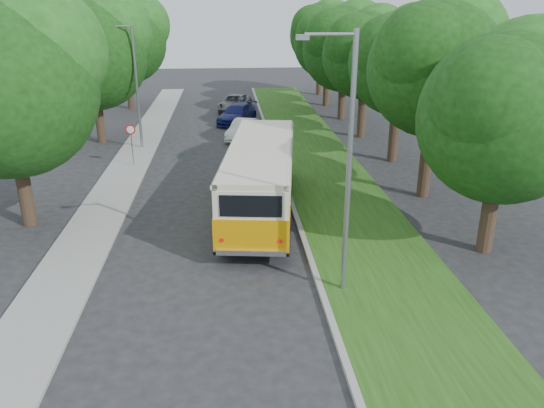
{
  "coord_description": "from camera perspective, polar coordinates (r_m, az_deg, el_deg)",
  "views": [
    {
      "loc": [
        0.78,
        -17.08,
        8.64
      ],
      "look_at": [
        2.39,
        1.6,
        1.5
      ],
      "focal_mm": 35.0,
      "sensor_mm": 36.0,
      "label": 1
    }
  ],
  "objects": [
    {
      "name": "grass_verge",
      "position": [
        24.24,
        7.73,
        -0.07
      ],
      "size": [
        4.5,
        70.0,
        0.13
      ],
      "primitive_type": "cube",
      "color": "#224612",
      "rests_on": "ground"
    },
    {
      "name": "car_grey",
      "position": [
        45.76,
        -4.0,
        10.77
      ],
      "size": [
        3.23,
        5.27,
        1.36
      ],
      "primitive_type": "imported",
      "rotation": [
        0.0,
        0.0,
        -0.21
      ],
      "color": "slate",
      "rests_on": "ground"
    },
    {
      "name": "vintage_bus",
      "position": [
        22.64,
        -1.21,
        2.63
      ],
      "size": [
        4.05,
        10.79,
        3.13
      ],
      "primitive_type": null,
      "rotation": [
        0.0,
        0.0,
        -0.13
      ],
      "color": "orange",
      "rests_on": "ground"
    },
    {
      "name": "warning_sign",
      "position": [
        30.34,
        -14.91,
        6.94
      ],
      "size": [
        0.56,
        0.1,
        2.5
      ],
      "color": "gray",
      "rests_on": "ground"
    },
    {
      "name": "lamppost_near",
      "position": [
        15.57,
        8.01,
        4.72
      ],
      "size": [
        1.71,
        0.16,
        8.0
      ],
      "color": "gray",
      "rests_on": "ground"
    },
    {
      "name": "lamppost_far",
      "position": [
        33.84,
        -14.53,
        12.51
      ],
      "size": [
        1.71,
        0.16,
        7.5
      ],
      "color": "gray",
      "rests_on": "ground"
    },
    {
      "name": "ground",
      "position": [
        19.16,
        -6.76,
        -6.12
      ],
      "size": [
        120.0,
        120.0,
        0.0
      ],
      "primitive_type": "plane",
      "color": "#242427",
      "rests_on": "ground"
    },
    {
      "name": "sidewalk",
      "position": [
        24.34,
        -17.83,
        -0.85
      ],
      "size": [
        2.2,
        70.0,
        0.12
      ],
      "primitive_type": "cube",
      "color": "gray",
      "rests_on": "ground"
    },
    {
      "name": "treeline",
      "position": [
        35.26,
        -1.09,
        16.42
      ],
      "size": [
        24.27,
        41.91,
        9.46
      ],
      "color": "#332319",
      "rests_on": "ground"
    },
    {
      "name": "car_silver",
      "position": [
        30.25,
        -0.53,
        5.49
      ],
      "size": [
        2.25,
        3.95,
        1.27
      ],
      "primitive_type": "imported",
      "rotation": [
        0.0,
        0.0,
        0.21
      ],
      "color": "#B3B3B8",
      "rests_on": "ground"
    },
    {
      "name": "curb",
      "position": [
        23.85,
        2.21,
        -0.22
      ],
      "size": [
        0.2,
        70.0,
        0.15
      ],
      "primitive_type": "cube",
      "color": "gray",
      "rests_on": "ground"
    },
    {
      "name": "car_white",
      "position": [
        36.04,
        -3.08,
        8.01
      ],
      "size": [
        2.66,
        4.2,
        1.31
      ],
      "primitive_type": "imported",
      "rotation": [
        0.0,
        0.0,
        -0.35
      ],
      "color": "silver",
      "rests_on": "ground"
    },
    {
      "name": "car_blue",
      "position": [
        41.06,
        -3.77,
        9.64
      ],
      "size": [
        3.59,
        5.16,
        1.39
      ],
      "primitive_type": "imported",
      "rotation": [
        0.0,
        0.0,
        -0.38
      ],
      "color": "#131856",
      "rests_on": "ground"
    }
  ]
}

